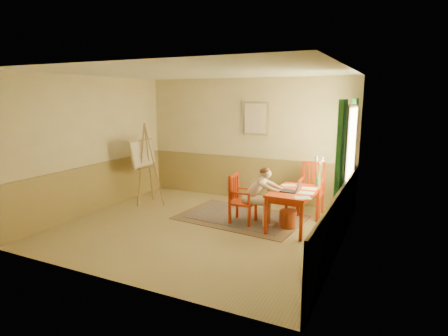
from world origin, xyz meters
The scene contains 14 objects.
room centered at (0.00, 0.00, 1.40)m, with size 5.04×4.54×2.84m.
wainscot centered at (0.00, 0.80, 0.50)m, with size 5.00×4.50×1.00m.
window centered at (2.42, 1.10, 1.35)m, with size 0.12×2.01×2.20m.
wall_portrait centered at (0.25, 2.20, 1.90)m, with size 0.60×0.05×0.76m.
rug centered at (0.47, 0.87, 0.01)m, with size 2.54×1.81×0.02m.
table centered at (1.57, 0.73, 0.63)m, with size 0.77×1.23×0.72m.
chair_left centered at (0.59, 0.58, 0.47)m, with size 0.44×0.43×0.95m.
chair_back centered at (1.68, 1.71, 0.53)m, with size 0.48×0.50×1.07m.
figure centered at (0.94, 0.60, 0.62)m, with size 0.83×0.36×1.12m.
laptop centered at (1.57, 0.58, 0.76)m, with size 0.35×0.21×0.21m.
papers centered at (1.71, 0.73, 0.72)m, with size 0.78×1.07×0.00m.
vase centered at (1.89, 1.25, 0.98)m, with size 0.20×0.28×0.57m.
wastebasket centered at (1.48, 0.70, 0.17)m, with size 0.31×0.31×0.33m, color #C75129.
easel centered at (-1.87, 0.88, 1.08)m, with size 0.61×0.81×1.82m.
Camera 1 is at (3.23, -5.70, 2.40)m, focal length 29.75 mm.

